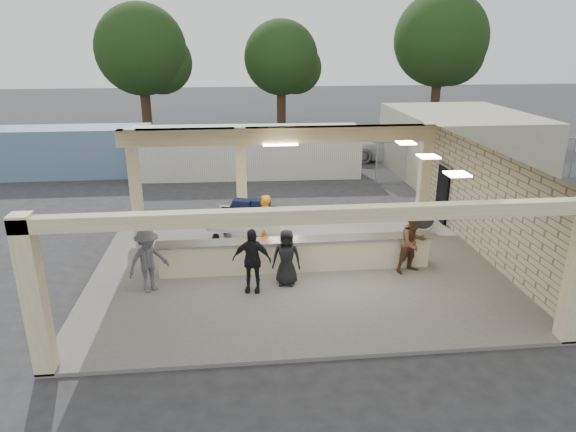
{
  "coord_description": "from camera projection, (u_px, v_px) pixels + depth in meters",
  "views": [
    {
      "loc": [
        -1.69,
        -14.41,
        6.72
      ],
      "look_at": [
        -0.09,
        1.0,
        1.28
      ],
      "focal_mm": 32.0,
      "sensor_mm": 36.0,
      "label": 1
    }
  ],
  "objects": [
    {
      "name": "fence",
      "position": [
        496.0,
        159.0,
        25.09
      ],
      "size": [
        12.06,
        0.06,
        2.03
      ],
      "color": "gray",
      "rests_on": "ground"
    },
    {
      "name": "baggage_counter",
      "position": [
        296.0,
        254.0,
        15.25
      ],
      "size": [
        8.2,
        0.58,
        0.98
      ],
      "color": "beige",
      "rests_on": "pavilion"
    },
    {
      "name": "container_blue",
      "position": [
        55.0,
        152.0,
        25.77
      ],
      "size": [
        9.39,
        2.26,
        2.44
      ],
      "primitive_type": "cube",
      "rotation": [
        0.0,
        0.0,
        -0.0
      ],
      "color": "#6881A7",
      "rests_on": "ground"
    },
    {
      "name": "tree_mid",
      "position": [
        285.0,
        61.0,
        39.04
      ],
      "size": [
        6.0,
        5.6,
        8.0
      ],
      "color": "#382619",
      "rests_on": "ground"
    },
    {
      "name": "car_dark",
      "position": [
        383.0,
        146.0,
        29.68
      ],
      "size": [
        4.42,
        3.4,
        1.41
      ],
      "primitive_type": "imported",
      "rotation": [
        0.0,
        0.0,
        1.05
      ],
      "color": "black",
      "rests_on": "ground"
    },
    {
      "name": "baggage_handler",
      "position": [
        264.0,
        223.0,
        16.57
      ],
      "size": [
        0.41,
        0.69,
        1.85
      ],
      "primitive_type": "imported",
      "rotation": [
        0.0,
        0.0,
        4.65
      ],
      "color": "orange",
      "rests_on": "pavilion"
    },
    {
      "name": "car_white_b",
      "position": [
        485.0,
        148.0,
        29.14
      ],
      "size": [
        4.78,
        3.08,
        1.41
      ],
      "primitive_type": "imported",
      "rotation": [
        0.0,
        0.0,
        1.92
      ],
      "color": "silver",
      "rests_on": "ground"
    },
    {
      "name": "luggage_cart",
      "position": [
        248.0,
        219.0,
        17.28
      ],
      "size": [
        2.89,
        2.26,
        1.48
      ],
      "rotation": [
        0.0,
        0.0,
        -0.31
      ],
      "color": "silver",
      "rests_on": "pavilion"
    },
    {
      "name": "adjacent_building",
      "position": [
        459.0,
        144.0,
        25.7
      ],
      "size": [
        6.0,
        8.0,
        3.2
      ],
      "primitive_type": "cube",
      "color": "#B3AE8E",
      "rests_on": "ground"
    },
    {
      "name": "tree_left",
      "position": [
        146.0,
        53.0,
        35.98
      ],
      "size": [
        6.6,
        6.3,
        9.0
      ],
      "color": "#382619",
      "rests_on": "ground"
    },
    {
      "name": "ground",
      "position": [
        294.0,
        265.0,
        15.91
      ],
      "size": [
        120.0,
        120.0,
        0.0
      ],
      "primitive_type": "plane",
      "color": "#27272A",
      "rests_on": "ground"
    },
    {
      "name": "drum_fan",
      "position": [
        424.0,
        218.0,
        18.26
      ],
      "size": [
        0.9,
        0.66,
        0.96
      ],
      "rotation": [
        0.0,
        0.0,
        -0.48
      ],
      "color": "silver",
      "rests_on": "pavilion"
    },
    {
      "name": "car_white_a",
      "position": [
        393.0,
        146.0,
        29.45
      ],
      "size": [
        5.44,
        2.86,
        1.51
      ],
      "primitive_type": "imported",
      "rotation": [
        0.0,
        0.0,
        1.5
      ],
      "color": "silver",
      "rests_on": "ground"
    },
    {
      "name": "passenger_c",
      "position": [
        148.0,
        260.0,
        13.84
      ],
      "size": [
        1.18,
        1.01,
        1.8
      ],
      "primitive_type": "imported",
      "rotation": [
        0.0,
        0.0,
        0.62
      ],
      "color": "#4E4E53",
      "rests_on": "pavilion"
    },
    {
      "name": "passenger_d",
      "position": [
        286.0,
        257.0,
        14.24
      ],
      "size": [
        0.84,
        0.47,
        1.62
      ],
      "primitive_type": "imported",
      "rotation": [
        0.0,
        0.0,
        -0.19
      ],
      "color": "black",
      "rests_on": "pavilion"
    },
    {
      "name": "passenger_b",
      "position": [
        252.0,
        260.0,
        13.84
      ],
      "size": [
        1.11,
        0.56,
        1.81
      ],
      "primitive_type": "imported",
      "rotation": [
        0.0,
        0.0,
        -0.17
      ],
      "color": "black",
      "rests_on": "pavilion"
    },
    {
      "name": "container_white",
      "position": [
        246.0,
        152.0,
        25.76
      ],
      "size": [
        11.39,
        2.6,
        2.45
      ],
      "primitive_type": "cube",
      "rotation": [
        0.0,
        0.0,
        -0.03
      ],
      "color": "silver",
      "rests_on": "ground"
    },
    {
      "name": "pavilion",
      "position": [
        299.0,
        217.0,
        16.11
      ],
      "size": [
        12.01,
        10.0,
        3.55
      ],
      "color": "#625F5B",
      "rests_on": "ground"
    },
    {
      "name": "passenger_a",
      "position": [
        413.0,
        243.0,
        14.96
      ],
      "size": [
        0.99,
        0.68,
        1.86
      ],
      "primitive_type": "imported",
      "rotation": [
        0.0,
        0.0,
        0.34
      ],
      "color": "brown",
      "rests_on": "pavilion"
    },
    {
      "name": "tree_right",
      "position": [
        444.0,
        43.0,
        38.87
      ],
      "size": [
        7.2,
        7.0,
        10.0
      ],
      "color": "#382619",
      "rests_on": "ground"
    }
  ]
}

